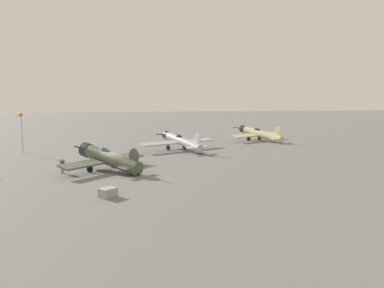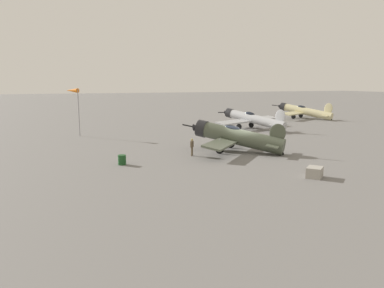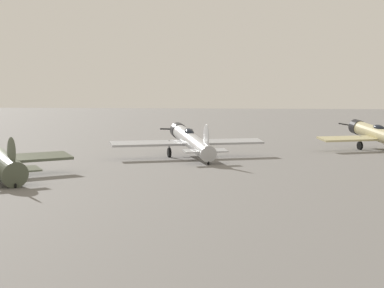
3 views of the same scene
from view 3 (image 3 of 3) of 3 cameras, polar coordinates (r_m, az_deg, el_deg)
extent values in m
ellipsoid|color=#4C5442|center=(35.56, -16.88, -0.73)|extent=(1.32, 1.34, 1.97)
cube|color=#565E4C|center=(35.86, -16.94, -2.40)|extent=(3.19, 3.17, 0.28)
cylinder|color=#999BA0|center=(40.96, -16.85, -1.63)|extent=(0.14, 0.14, 0.99)
cylinder|color=black|center=(41.01, -16.83, -2.32)|extent=(0.70, 0.71, 0.80)
cylinder|color=black|center=(35.31, -16.54, -3.84)|extent=(0.27, 0.27, 0.28)
cylinder|color=#B7BABF|center=(49.23, 0.01, 0.27)|extent=(9.12, 5.27, 2.53)
cylinder|color=#232326|center=(53.53, -1.30, 1.28)|extent=(1.56, 1.70, 1.48)
cone|color=#232326|center=(54.16, -1.47, 1.42)|extent=(0.81, 0.78, 0.64)
cube|color=black|center=(54.30, -1.51, 1.43)|extent=(0.91, 2.90, 0.20)
ellipsoid|color=black|center=(50.09, -0.29, 1.11)|extent=(1.93, 1.46, 0.90)
cube|color=#ADAFB5|center=(50.33, -0.34, 0.14)|extent=(7.19, 12.56, 0.40)
ellipsoid|color=#B7BABF|center=(45.39, 1.36, 0.72)|extent=(1.62, 0.86, 2.08)
cube|color=#ADAFB5|center=(45.67, 1.28, -0.65)|extent=(2.47, 3.54, 0.25)
cylinder|color=#999BA0|center=(50.52, -2.19, -0.22)|extent=(0.14, 0.14, 1.07)
cylinder|color=black|center=(50.57, -2.19, -0.83)|extent=(0.81, 0.53, 0.80)
cylinder|color=#999BA0|center=(51.32, 1.14, -0.14)|extent=(0.14, 0.14, 1.07)
cylinder|color=black|center=(51.37, 1.14, -0.74)|extent=(0.81, 0.53, 0.80)
cylinder|color=black|center=(45.03, 1.57, -1.84)|extent=(0.30, 0.21, 0.28)
cylinder|color=#232326|center=(62.91, 15.49, 1.58)|extent=(1.67, 1.82, 1.58)
cone|color=#232326|center=(63.44, 15.17, 1.70)|extent=(0.85, 0.84, 0.69)
cube|color=black|center=(63.57, 15.09, 1.70)|extent=(1.62, 2.74, 0.49)
ellipsoid|color=black|center=(59.94, 17.44, 1.43)|extent=(1.93, 1.52, 0.92)
cube|color=#C6BC89|center=(60.15, 17.31, 0.56)|extent=(7.48, 11.71, 0.43)
cylinder|color=#999BA0|center=(59.73, 15.75, 0.31)|extent=(0.14, 0.14, 0.98)
cylinder|color=black|center=(59.77, 15.74, -0.15)|extent=(0.80, 0.56, 0.80)
camera|label=1|loc=(17.10, -97.27, 8.14)|focal=32.67mm
camera|label=2|loc=(35.44, -75.02, 3.49)|focal=34.17mm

